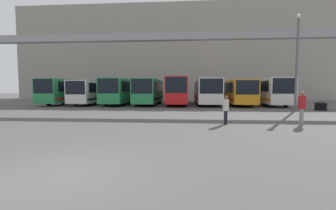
{
  "coord_description": "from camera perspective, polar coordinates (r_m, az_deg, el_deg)",
  "views": [
    {
      "loc": [
        2.78,
        -4.71,
        1.95
      ],
      "look_at": [
        0.98,
        18.73,
        0.3
      ],
      "focal_mm": 24.0,
      "sensor_mm": 36.0,
      "label": 1
    }
  ],
  "objects": [
    {
      "name": "building_backdrop",
      "position": [
        47.3,
        1.01,
        12.25
      ],
      "size": [
        58.06,
        12.0,
        17.47
      ],
      "color": "gray",
      "rests_on": "ground"
    },
    {
      "name": "bus_slot_3",
      "position": [
        28.97,
        -4.75,
        3.74
      ],
      "size": [
        2.49,
        10.34,
        3.16
      ],
      "color": "#268C4C",
      "rests_on": "ground"
    },
    {
      "name": "bus_slot_5",
      "position": [
        29.66,
        9.61,
        3.72
      ],
      "size": [
        2.62,
        12.22,
        3.16
      ],
      "color": "silver",
      "rests_on": "ground"
    },
    {
      "name": "overhead_gantry",
      "position": [
        22.53,
        -2.87,
        15.11
      ],
      "size": [
        35.72,
        0.8,
        7.35
      ],
      "color": "gray",
      "rests_on": "ground"
    },
    {
      "name": "tire_stack",
      "position": [
        25.18,
        34.27,
        -0.3
      ],
      "size": [
        1.04,
        1.04,
        0.72
      ],
      "color": "black",
      "rests_on": "ground"
    },
    {
      "name": "pedestrian_far_center",
      "position": [
        14.17,
        30.86,
        -0.49
      ],
      "size": [
        0.38,
        0.38,
        1.84
      ],
      "rotation": [
        0.0,
        0.0,
        1.08
      ],
      "color": "gray",
      "rests_on": "ground"
    },
    {
      "name": "pedestrian_mid_right",
      "position": [
        12.83,
        14.46,
        -1.03
      ],
      "size": [
        0.33,
        0.33,
        1.6
      ],
      "rotation": [
        0.0,
        0.0,
        1.53
      ],
      "color": "black",
      "rests_on": "ground"
    },
    {
      "name": "bus_slot_2",
      "position": [
        30.08,
        -11.52,
        3.73
      ],
      "size": [
        2.55,
        11.01,
        3.2
      ],
      "color": "#268C4C",
      "rests_on": "ground"
    },
    {
      "name": "ground_plane",
      "position": [
        5.81,
        -25.6,
        -15.97
      ],
      "size": [
        200.0,
        200.0,
        0.0
      ],
      "primitive_type": "plane",
      "color": "#514F4C"
    },
    {
      "name": "bus_slot_1",
      "position": [
        30.86,
        -18.28,
        3.37
      ],
      "size": [
        2.44,
        10.11,
        2.96
      ],
      "color": "silver",
      "rests_on": "ground"
    },
    {
      "name": "bus_slot_6",
      "position": [
        29.53,
        16.79,
        3.41
      ],
      "size": [
        2.59,
        10.84,
        2.99
      ],
      "color": "orange",
      "rests_on": "ground"
    },
    {
      "name": "lamp_post",
      "position": [
        23.22,
        29.94,
        10.08
      ],
      "size": [
        0.36,
        0.36,
        8.5
      ],
      "color": "#595B60",
      "rests_on": "ground"
    },
    {
      "name": "bus_slot_0",
      "position": [
        33.26,
        -23.47,
        3.47
      ],
      "size": [
        2.46,
        11.97,
        3.18
      ],
      "color": "#268C4C",
      "rests_on": "ground"
    },
    {
      "name": "bus_slot_7",
      "position": [
        30.21,
        23.71,
        3.46
      ],
      "size": [
        2.6,
        10.18,
        3.19
      ],
      "color": "silver",
      "rests_on": "ground"
    },
    {
      "name": "bus_slot_4",
      "position": [
        29.09,
        2.52,
        3.94
      ],
      "size": [
        2.47,
        11.31,
        3.33
      ],
      "color": "red",
      "rests_on": "ground"
    }
  ]
}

